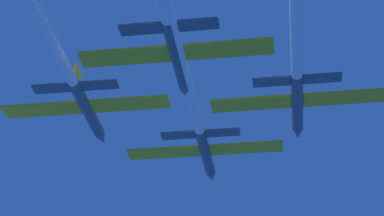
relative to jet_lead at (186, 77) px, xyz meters
name	(u,v)px	position (x,y,z in m)	size (l,w,h in m)	color
jet_lead	(186,77)	(0.00, 0.00, 0.00)	(16.04, 51.56, 2.66)	#4C5660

